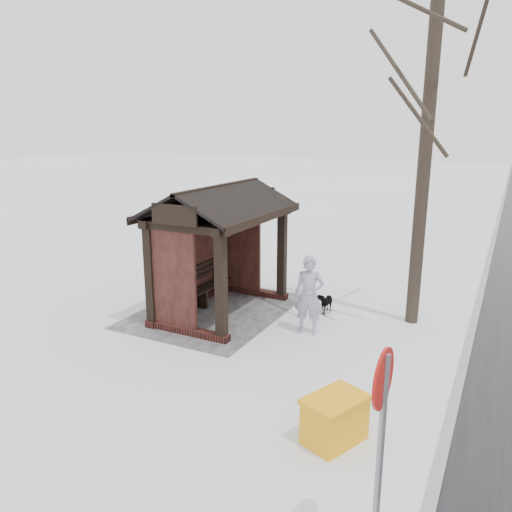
{
  "coord_description": "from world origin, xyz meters",
  "views": [
    {
      "loc": [
        9.74,
        5.94,
        4.35
      ],
      "look_at": [
        -0.24,
        0.8,
        1.45
      ],
      "focal_mm": 35.0,
      "sensor_mm": 36.0,
      "label": 1
    }
  ],
  "objects_px": {
    "grit_bin": "(335,419)",
    "tree_near": "(435,35)",
    "pedestrian": "(309,295)",
    "dog": "(324,302)",
    "road_sign": "(381,413)",
    "bus_shelter": "(215,224)"
  },
  "relations": [
    {
      "from": "pedestrian",
      "to": "dog",
      "type": "height_order",
      "value": "pedestrian"
    },
    {
      "from": "tree_near",
      "to": "road_sign",
      "type": "distance_m",
      "value": 8.29
    },
    {
      "from": "bus_shelter",
      "to": "tree_near",
      "type": "xyz_separation_m",
      "value": [
        -1.5,
        4.36,
        3.99
      ]
    },
    {
      "from": "bus_shelter",
      "to": "road_sign",
      "type": "distance_m",
      "value": 7.56
    },
    {
      "from": "dog",
      "to": "road_sign",
      "type": "xyz_separation_m",
      "value": [
        6.56,
        2.86,
        1.44
      ]
    },
    {
      "from": "pedestrian",
      "to": "road_sign",
      "type": "height_order",
      "value": "road_sign"
    },
    {
      "from": "bus_shelter",
      "to": "tree_near",
      "type": "relative_size",
      "value": 0.4
    },
    {
      "from": "tree_near",
      "to": "pedestrian",
      "type": "relative_size",
      "value": 5.23
    },
    {
      "from": "bus_shelter",
      "to": "dog",
      "type": "relative_size",
      "value": 5.78
    },
    {
      "from": "grit_bin",
      "to": "tree_near",
      "type": "bearing_deg",
      "value": -158.61
    },
    {
      "from": "pedestrian",
      "to": "grit_bin",
      "type": "relative_size",
      "value": 1.62
    },
    {
      "from": "tree_near",
      "to": "road_sign",
      "type": "height_order",
      "value": "tree_near"
    },
    {
      "from": "tree_near",
      "to": "pedestrian",
      "type": "height_order",
      "value": "tree_near"
    },
    {
      "from": "tree_near",
      "to": "grit_bin",
      "type": "xyz_separation_m",
      "value": [
        5.17,
        -0.13,
        -5.81
      ]
    },
    {
      "from": "bus_shelter",
      "to": "dog",
      "type": "xyz_separation_m",
      "value": [
        -1.12,
        2.37,
        -1.9
      ]
    },
    {
      "from": "pedestrian",
      "to": "dog",
      "type": "relative_size",
      "value": 2.77
    },
    {
      "from": "tree_near",
      "to": "dog",
      "type": "bearing_deg",
      "value": -79.23
    },
    {
      "from": "tree_near",
      "to": "dog",
      "type": "relative_size",
      "value": 14.49
    },
    {
      "from": "dog",
      "to": "road_sign",
      "type": "height_order",
      "value": "road_sign"
    },
    {
      "from": "bus_shelter",
      "to": "pedestrian",
      "type": "xyz_separation_m",
      "value": [
        0.22,
        2.48,
        -1.3
      ]
    },
    {
      "from": "pedestrian",
      "to": "road_sign",
      "type": "relative_size",
      "value": 0.73
    },
    {
      "from": "tree_near",
      "to": "road_sign",
      "type": "xyz_separation_m",
      "value": [
        6.94,
        0.87,
        -4.45
      ]
    }
  ]
}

